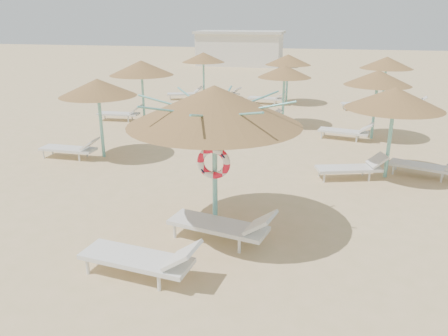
# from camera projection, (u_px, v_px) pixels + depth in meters

# --- Properties ---
(ground) EXTENTS (120.00, 120.00, 0.00)m
(ground) POSITION_uv_depth(u_px,v_px,m) (203.00, 235.00, 9.68)
(ground) COLOR #D9B284
(ground) RESTS_ON ground
(main_palapa) EXTENTS (3.65, 3.65, 3.28)m
(main_palapa) POSITION_uv_depth(u_px,v_px,m) (214.00, 106.00, 8.95)
(main_palapa) COLOR #6FC0B8
(main_palapa) RESTS_ON ground
(lounger_main_a) EXTENTS (2.35, 0.97, 0.83)m
(lounger_main_a) POSITION_uv_depth(u_px,v_px,m) (143.00, 258.00, 8.00)
(lounger_main_a) COLOR silver
(lounger_main_a) RESTS_ON ground
(lounger_main_b) EXTENTS (2.41, 1.16, 0.84)m
(lounger_main_b) POSITION_uv_depth(u_px,v_px,m) (224.00, 225.00, 9.25)
(lounger_main_b) COLOR silver
(lounger_main_b) RESTS_ON ground
(palapa_field) EXTENTS (18.88, 14.07, 2.72)m
(palapa_field) POSITION_uv_depth(u_px,v_px,m) (287.00, 75.00, 18.07)
(palapa_field) COLOR #6FC0B8
(palapa_field) RESTS_ON ground
(service_hut) EXTENTS (8.40, 4.40, 3.25)m
(service_hut) POSITION_uv_depth(u_px,v_px,m) (240.00, 48.00, 42.62)
(service_hut) COLOR silver
(service_hut) RESTS_ON ground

